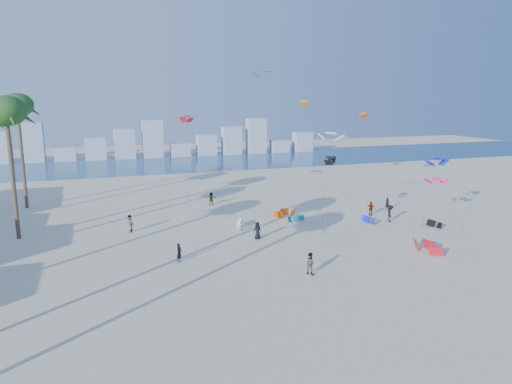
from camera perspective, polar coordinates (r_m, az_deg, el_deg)
name	(u,v)px	position (r m, az deg, el deg)	size (l,w,h in m)	color
ground	(293,307)	(32.40, 4.49, -13.60)	(220.00, 220.00, 0.00)	beige
ocean	(153,163)	(100.45, -12.31, 3.39)	(220.00, 220.00, 0.00)	navy
kitesurfer_near	(179,253)	(40.56, -9.24, -7.23)	(0.59, 0.39, 1.61)	black
kitesurfer_mid	(310,263)	(37.65, 6.50, -8.52)	(0.86, 0.67, 1.77)	gray
kitesurfers_far	(284,212)	(53.33, 3.33, -2.47)	(31.23, 16.74, 1.88)	black
grounded_kites	(341,227)	(49.92, 10.18, -4.11)	(20.99, 18.48, 1.04)	#0B898F
flying_kites	(316,116)	(57.58, 7.21, 9.09)	(26.86, 26.66, 17.61)	black
distant_skyline	(141,144)	(109.83, -13.66, 5.62)	(85.00, 3.00, 8.40)	#9EADBF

